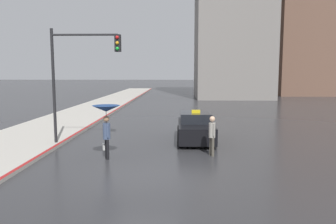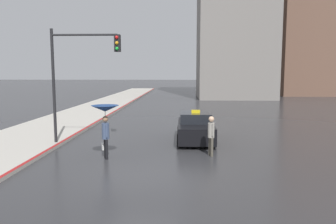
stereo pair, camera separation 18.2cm
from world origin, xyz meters
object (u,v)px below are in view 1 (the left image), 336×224
object	(u,v)px
taxi	(196,128)
traffic_light	(80,65)
pedestrian_man	(212,133)
pedestrian_with_umbrella	(106,115)

from	to	relation	value
taxi	traffic_light	bearing A→B (deg)	12.63
pedestrian_man	taxi	bearing A→B (deg)	171.15
pedestrian_with_umbrella	traffic_light	xyz separation A→B (m)	(-1.77, 2.50, 2.08)
pedestrian_man	traffic_light	bearing A→B (deg)	-125.26
pedestrian_man	traffic_light	xyz separation A→B (m)	(-6.16, 1.85, 2.91)
taxi	pedestrian_man	world-z (taller)	pedestrian_man
taxi	traffic_light	xyz separation A→B (m)	(-5.63, -1.26, 3.23)
pedestrian_man	traffic_light	world-z (taller)	traffic_light
taxi	pedestrian_man	bearing A→B (deg)	99.72
pedestrian_with_umbrella	traffic_light	size ratio (longest dim) A/B	0.40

